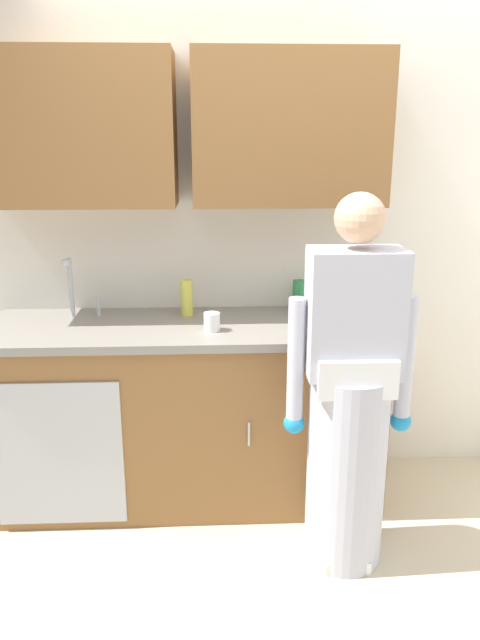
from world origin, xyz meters
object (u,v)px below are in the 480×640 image
person_at_sink (349,415)px  bottle_water_short (299,295)px  bottle_water_tall (359,289)px  knife_on_counter (348,320)px  sink (75,328)px  cup_by_sink (212,322)px  bottle_soap (187,298)px

person_at_sink → bottle_water_short: 0.83m
bottle_water_tall → knife_on_counter: 0.22m
sink → knife_on_counter: bearing=0.5°
sink → person_at_sink: (1.24, -0.55, -0.23)m
knife_on_counter → cup_by_sink: bearing=-5.3°
person_at_sink → knife_on_counter: bearing=79.7°
sink → bottle_water_short: size_ratio=3.11×
bottle_water_tall → bottle_water_short: bearing=173.2°
person_at_sink → bottle_water_tall: bearing=75.2°
sink → cup_by_sink: sink is taller
bottle_soap → cup_by_sink: size_ratio=2.14×
sink → knife_on_counter: (1.34, 0.01, 0.02)m
bottle_water_short → bottle_soap: size_ratio=0.86×
bottle_water_tall → cup_by_sink: 0.82m
person_at_sink → bottle_water_short: size_ratio=10.09×
bottle_soap → bottle_water_tall: size_ratio=0.78×
sink → knife_on_counter: 1.34m
bottle_water_short → bottle_water_tall: bearing=-6.8°
sink → knife_on_counter: sink is taller
person_at_sink → bottle_soap: person_at_sink is taller
person_at_sink → knife_on_counter: (0.10, 0.56, 0.25)m
cup_by_sink → sink: bearing=169.4°
bottle_water_short → bottle_water_tall: bottle_water_tall is taller
bottle_soap → cup_by_sink: bearing=-64.4°
bottle_water_short → cup_by_sink: bearing=-143.8°
bottle_water_short → sink: bearing=-169.4°
person_at_sink → bottle_water_tall: (0.19, 0.72, 0.37)m
person_at_sink → knife_on_counter: size_ratio=6.75×
bottle_water_tall → person_at_sink: bearing=-104.8°
bottle_water_short → bottle_water_tall: size_ratio=0.67×
cup_by_sink → knife_on_counter: size_ratio=0.36×
sink → bottle_soap: 0.57m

